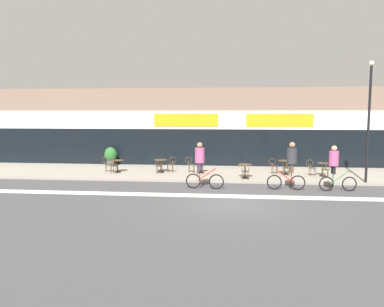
# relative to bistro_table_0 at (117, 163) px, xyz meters

# --- Properties ---
(ground_plane) EXTENTS (120.00, 120.00, 0.00)m
(ground_plane) POSITION_rel_bistro_table_0_xyz_m (6.70, -6.78, -0.62)
(ground_plane) COLOR #424244
(sidewalk_slab) EXTENTS (40.00, 5.50, 0.12)m
(sidewalk_slab) POSITION_rel_bistro_table_0_xyz_m (6.70, 0.47, -0.56)
(sidewalk_slab) COLOR gray
(sidewalk_slab) RESTS_ON ground
(storefront_facade) EXTENTS (40.00, 4.06, 5.21)m
(storefront_facade) POSITION_rel_bistro_table_0_xyz_m (6.70, 5.19, 1.97)
(storefront_facade) COLOR #7F6656
(storefront_facade) RESTS_ON ground
(bike_lane_stripe) EXTENTS (36.00, 0.70, 0.01)m
(bike_lane_stripe) POSITION_rel_bistro_table_0_xyz_m (6.70, -5.30, -0.62)
(bike_lane_stripe) COLOR silver
(bike_lane_stripe) RESTS_ON ground
(bistro_table_0) EXTENTS (0.73, 0.73, 0.70)m
(bistro_table_0) POSITION_rel_bistro_table_0_xyz_m (0.00, 0.00, 0.00)
(bistro_table_0) COLOR black
(bistro_table_0) RESTS_ON sidewalk_slab
(bistro_table_1) EXTENTS (0.78, 0.78, 0.72)m
(bistro_table_1) POSITION_rel_bistro_table_0_xyz_m (2.54, 0.30, 0.02)
(bistro_table_1) COLOR black
(bistro_table_1) RESTS_ON sidewalk_slab
(bistro_table_2) EXTENTS (0.65, 0.65, 0.75)m
(bistro_table_2) POSITION_rel_bistro_table_0_xyz_m (4.90, 0.33, 0.03)
(bistro_table_2) COLOR black
(bistro_table_2) RESTS_ON sidewalk_slab
(bistro_table_3) EXTENTS (0.76, 0.76, 0.73)m
(bistro_table_3) POSITION_rel_bistro_table_0_xyz_m (7.39, -1.26, 0.02)
(bistro_table_3) COLOR black
(bistro_table_3) RESTS_ON sidewalk_slab
(bistro_table_4) EXTENTS (0.76, 0.76, 0.78)m
(bistro_table_4) POSITION_rel_bistro_table_0_xyz_m (9.69, 0.22, 0.06)
(bistro_table_4) COLOR black
(bistro_table_4) RESTS_ON sidewalk_slab
(bistro_table_5) EXTENTS (0.60, 0.60, 0.72)m
(bistro_table_5) POSITION_rel_bistro_table_0_xyz_m (11.69, -0.19, 0.00)
(bistro_table_5) COLOR black
(bistro_table_5) RESTS_ON sidewalk_slab
(cafe_chair_0_near) EXTENTS (0.45, 0.60, 0.90)m
(cafe_chair_0_near) POSITION_rel_bistro_table_0_xyz_m (-0.01, -0.62, 0.01)
(cafe_chair_0_near) COLOR #4C3823
(cafe_chair_0_near) RESTS_ON sidewalk_slab
(cafe_chair_0_side) EXTENTS (0.59, 0.43, 0.90)m
(cafe_chair_0_side) POSITION_rel_bistro_table_0_xyz_m (-0.63, -0.01, 0.01)
(cafe_chair_0_side) COLOR #4C3823
(cafe_chair_0_side) RESTS_ON sidewalk_slab
(cafe_chair_1_near) EXTENTS (0.43, 0.59, 0.90)m
(cafe_chair_1_near) POSITION_rel_bistro_table_0_xyz_m (2.53, -0.33, 0.01)
(cafe_chair_1_near) COLOR #4C3823
(cafe_chair_1_near) RESTS_ON sidewalk_slab
(cafe_chair_1_side) EXTENTS (0.59, 0.43, 0.90)m
(cafe_chair_1_side) POSITION_rel_bistro_table_0_xyz_m (3.16, 0.30, 0.01)
(cafe_chair_1_side) COLOR #4C3823
(cafe_chair_1_side) RESTS_ON sidewalk_slab
(cafe_chair_2_near) EXTENTS (0.41, 0.58, 0.90)m
(cafe_chair_2_near) POSITION_rel_bistro_table_0_xyz_m (4.90, -0.30, 0.01)
(cafe_chair_2_near) COLOR #4C3823
(cafe_chair_2_near) RESTS_ON sidewalk_slab
(cafe_chair_2_side) EXTENTS (0.58, 0.41, 0.90)m
(cafe_chair_2_side) POSITION_rel_bistro_table_0_xyz_m (4.27, 0.33, 0.01)
(cafe_chair_2_side) COLOR #4C3823
(cafe_chair_2_side) RESTS_ON sidewalk_slab
(cafe_chair_3_near) EXTENTS (0.41, 0.58, 0.90)m
(cafe_chair_3_near) POSITION_rel_bistro_table_0_xyz_m (7.39, -1.89, 0.01)
(cafe_chair_3_near) COLOR #4C3823
(cafe_chair_3_near) RESTS_ON sidewalk_slab
(cafe_chair_4_near) EXTENTS (0.44, 0.59, 0.90)m
(cafe_chair_4_near) POSITION_rel_bistro_table_0_xyz_m (9.70, -0.41, 0.01)
(cafe_chair_4_near) COLOR #4C3823
(cafe_chair_4_near) RESTS_ON sidewalk_slab
(cafe_chair_4_side) EXTENTS (0.60, 0.45, 0.90)m
(cafe_chair_4_side) POSITION_rel_bistro_table_0_xyz_m (9.07, 0.21, 0.01)
(cafe_chair_4_side) COLOR #4C3823
(cafe_chair_4_side) RESTS_ON sidewalk_slab
(cafe_chair_5_near) EXTENTS (0.44, 0.59, 0.90)m
(cafe_chair_5_near) POSITION_rel_bistro_table_0_xyz_m (11.68, -0.82, 0.01)
(cafe_chair_5_near) COLOR #4C3823
(cafe_chair_5_near) RESTS_ON sidewalk_slab
(cafe_chair_5_side) EXTENTS (0.59, 0.44, 0.90)m
(cafe_chair_5_side) POSITION_rel_bistro_table_0_xyz_m (11.06, -0.20, 0.01)
(cafe_chair_5_side) COLOR #4C3823
(cafe_chair_5_side) RESTS_ON sidewalk_slab
(planter_pot) EXTENTS (0.81, 0.81, 1.21)m
(planter_pot) POSITION_rel_bistro_table_0_xyz_m (-1.25, 2.61, 0.15)
(planter_pot) COLOR #4C4C51
(planter_pot) RESTS_ON sidewalk_slab
(lamp_post) EXTENTS (0.26, 0.26, 5.97)m
(lamp_post) POSITION_rel_bistro_table_0_xyz_m (13.37, -1.97, 2.90)
(lamp_post) COLOR black
(lamp_post) RESTS_ON sidewalk_slab
(cyclist_0) EXTENTS (1.72, 0.52, 2.10)m
(cyclist_0) POSITION_rel_bistro_table_0_xyz_m (11.36, -3.73, 0.60)
(cyclist_0) COLOR black
(cyclist_0) RESTS_ON ground
(cyclist_1) EXTENTS (1.76, 0.51, 2.24)m
(cyclist_1) POSITION_rel_bistro_table_0_xyz_m (9.39, -3.65, 0.71)
(cyclist_1) COLOR black
(cyclist_1) RESTS_ON ground
(cyclist_2) EXTENTS (1.82, 0.54, 2.20)m
(cyclist_2) POSITION_rel_bistro_table_0_xyz_m (5.23, -3.79, 0.65)
(cyclist_2) COLOR black
(cyclist_2) RESTS_ON ground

